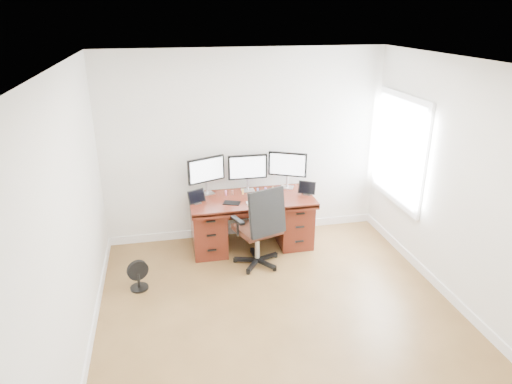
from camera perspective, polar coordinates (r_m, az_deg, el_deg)
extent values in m
plane|color=brown|center=(5.11, 3.61, -16.20)|extent=(4.50, 4.50, 0.00)
cube|color=white|center=(6.48, -1.37, 5.70)|extent=(4.00, 0.10, 2.70)
cube|color=white|center=(5.29, 25.35, -0.22)|extent=(0.10, 4.50, 2.70)
cube|color=white|center=(6.44, 17.48, 5.06)|extent=(0.04, 1.30, 1.50)
cube|color=white|center=(6.43, 17.32, 5.06)|extent=(0.01, 1.15, 1.35)
cube|color=#4E1A0F|center=(6.27, -0.57, -0.91)|extent=(1.70, 0.80, 0.05)
cube|color=#4E1A0F|center=(6.37, -5.96, -4.35)|extent=(0.45, 0.70, 0.70)
cube|color=#4E1A0F|center=(6.58, 4.57, -3.41)|extent=(0.45, 0.70, 0.70)
cube|color=#3A120A|center=(6.63, -1.07, -1.73)|extent=(0.74, 0.03, 0.40)
cylinder|color=black|center=(6.15, 0.15, -8.53)|extent=(0.76, 0.76, 0.09)
cylinder|color=silver|center=(6.02, 0.15, -6.43)|extent=(0.06, 0.06, 0.43)
cube|color=#3E1E12|center=(5.92, 0.15, -4.61)|extent=(0.64, 0.63, 0.07)
cube|color=black|center=(5.61, 1.40, -2.60)|extent=(0.48, 0.21, 0.59)
cube|color=black|center=(5.71, -2.31, -3.55)|extent=(0.14, 0.26, 0.03)
cube|color=black|center=(5.98, 2.51, -2.33)|extent=(0.14, 0.26, 0.03)
cylinder|color=black|center=(5.82, -14.36, -11.51)|extent=(0.22, 0.22, 0.03)
cylinder|color=black|center=(5.77, -14.46, -10.64)|extent=(0.04, 0.04, 0.18)
cylinder|color=black|center=(5.70, -14.58, -9.54)|extent=(0.26, 0.14, 0.25)
cube|color=silver|center=(6.43, -6.12, -0.16)|extent=(0.22, 0.20, 0.01)
cylinder|color=silver|center=(6.40, -6.15, 0.54)|extent=(0.04, 0.04, 0.18)
cube|color=black|center=(6.31, -6.24, 2.79)|extent=(0.52, 0.24, 0.35)
cube|color=white|center=(6.29, -6.16, 2.74)|extent=(0.47, 0.19, 0.30)
cube|color=silver|center=(6.50, -1.03, 0.23)|extent=(0.18, 0.14, 0.01)
cylinder|color=silver|center=(6.47, -1.04, 0.93)|extent=(0.04, 0.04, 0.18)
cube|color=black|center=(6.38, -1.06, 3.15)|extent=(0.55, 0.04, 0.35)
cube|color=white|center=(6.37, -1.02, 3.09)|extent=(0.50, 0.01, 0.30)
cube|color=silver|center=(6.63, 3.89, 0.61)|extent=(0.22, 0.21, 0.01)
cylinder|color=silver|center=(6.60, 3.91, 1.29)|extent=(0.04, 0.04, 0.18)
cube|color=black|center=(6.51, 3.97, 3.48)|extent=(0.51, 0.27, 0.35)
cube|color=white|center=(6.49, 3.94, 3.43)|extent=(0.45, 0.23, 0.30)
cube|color=silver|center=(6.12, -7.39, -1.37)|extent=(0.12, 0.11, 0.01)
cube|color=black|center=(6.08, -7.43, -0.56)|extent=(0.25, 0.16, 0.17)
cube|color=silver|center=(6.40, 6.37, -0.27)|extent=(0.13, 0.12, 0.01)
cube|color=black|center=(6.37, 6.41, 0.52)|extent=(0.24, 0.18, 0.17)
cube|color=white|center=(6.08, 0.00, -1.34)|extent=(0.25, 0.11, 0.01)
cube|color=#B9BCC1|center=(6.16, 2.34, -1.06)|extent=(0.17, 0.17, 0.01)
cube|color=black|center=(6.09, -3.05, -1.36)|extent=(0.26, 0.21, 0.01)
cube|color=black|center=(6.27, -0.14, -0.60)|extent=(0.14, 0.10, 0.01)
cylinder|color=#D95D90|center=(6.34, -3.78, -0.22)|extent=(0.03, 0.03, 0.05)
sphere|color=#D95D90|center=(6.32, -3.79, 0.08)|extent=(0.03, 0.03, 0.03)
cylinder|color=brown|center=(6.35, -2.97, -0.16)|extent=(0.03, 0.03, 0.05)
sphere|color=brown|center=(6.34, -2.98, 0.14)|extent=(0.03, 0.03, 0.03)
cylinder|color=#EEB550|center=(6.37, -1.65, -0.06)|extent=(0.03, 0.03, 0.05)
sphere|color=#EEB550|center=(6.36, -1.65, 0.24)|extent=(0.03, 0.03, 0.03)
cylinder|color=#6880EF|center=(6.41, 0.22, 0.09)|extent=(0.03, 0.03, 0.05)
sphere|color=#6880EF|center=(6.40, 0.22, 0.38)|extent=(0.03, 0.03, 0.03)
cylinder|color=#B36AE5|center=(6.43, 1.18, 0.16)|extent=(0.03, 0.03, 0.05)
sphere|color=#B36AE5|center=(6.42, 1.18, 0.46)|extent=(0.03, 0.03, 0.03)
cylinder|color=tan|center=(6.46, 2.13, 0.24)|extent=(0.03, 0.03, 0.05)
sphere|color=tan|center=(6.44, 2.13, 0.53)|extent=(0.03, 0.03, 0.03)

